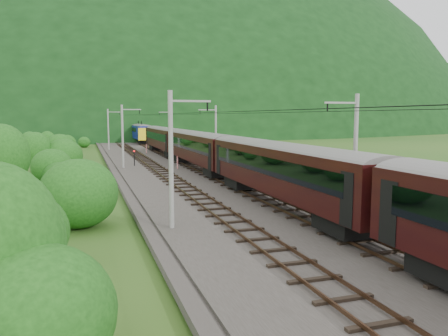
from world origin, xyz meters
name	(u,v)px	position (x,y,z in m)	size (l,w,h in m)	color
ground	(269,225)	(0.00, 0.00, 0.00)	(600.00, 600.00, 0.00)	#25541A
railbed	(221,195)	(0.00, 10.00, 0.15)	(14.00, 220.00, 0.30)	#38332D
track_left	(194,194)	(-2.40, 10.00, 0.37)	(2.40, 220.00, 0.27)	brown
track_right	(248,191)	(2.40, 10.00, 0.37)	(2.40, 220.00, 0.27)	brown
catenary_left	(123,135)	(-6.12, 32.00, 4.50)	(2.54, 192.28, 8.00)	gray
catenary_right	(215,134)	(6.12, 32.00, 4.50)	(2.54, 192.28, 8.00)	gray
overhead_wires	(221,113)	(0.00, 10.00, 7.10)	(4.83, 198.00, 0.03)	black
mountain_main	(101,127)	(0.00, 260.00, 0.00)	(504.00, 360.00, 244.00)	black
train	(285,162)	(2.40, 2.78, 3.68)	(3.12, 172.60, 5.44)	black
hazard_post_near	(146,149)	(-0.26, 53.66, 1.11)	(0.17, 0.17, 1.63)	red
hazard_post_far	(177,162)	(0.15, 28.63, 1.10)	(0.17, 0.17, 1.59)	red
signal	(134,157)	(-4.61, 33.70, 1.52)	(0.23, 0.23, 2.07)	black
vegetation_left	(29,180)	(-14.73, 8.32, 2.36)	(12.33, 145.81, 6.25)	#194913
vegetation_right	(335,173)	(12.08, 11.58, 1.39)	(7.43, 101.65, 3.05)	#194913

